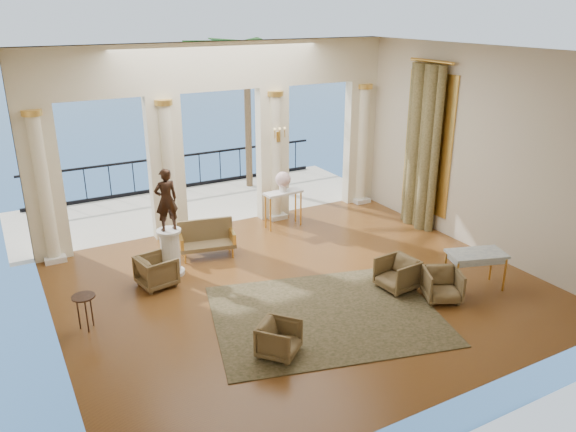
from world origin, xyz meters
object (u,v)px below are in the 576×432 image
pedestal (170,253)px  console_table (283,198)px  armchair_a (279,338)px  statue (166,200)px  game_table (476,256)px  side_table (84,301)px  armchair_d (157,269)px  armchair_b (443,284)px  settee (207,239)px  armchair_c (397,272)px

pedestal → console_table: size_ratio=0.99×
armchair_a → statue: 3.92m
statue → game_table: bearing=142.5°
armchair_a → side_table: 3.42m
pedestal → armchair_d: bearing=-137.5°
armchair_b → side_table: 6.48m
armchair_d → side_table: (-1.54, -1.00, 0.20)m
statue → pedestal: bearing=-3.0°
settee → game_table: size_ratio=1.06×
armchair_d → armchair_c: bearing=-130.8°
armchair_a → console_table: size_ratio=0.62×
armchair_a → game_table: size_ratio=0.51×
pedestal → settee: bearing=27.5°
armchair_b → side_table: armchair_b is taller
settee → statue: 1.66m
game_table → pedestal: size_ratio=1.25×
armchair_a → game_table: game_table is taller
armchair_d → console_table: 4.10m
game_table → console_table: bearing=128.3°
game_table → armchair_a: bearing=-159.6°
pedestal → side_table: 2.39m
armchair_b → statue: (-4.15, 3.55, 1.29)m
pedestal → console_table: (3.32, 1.25, 0.30)m
game_table → side_table: (-7.00, 2.10, -0.12)m
statue → armchair_b: bearing=136.5°
armchair_c → armchair_d: bearing=-125.2°
armchair_b → side_table: size_ratio=1.05×
armchair_d → pedestal: pedestal is taller
armchair_d → game_table: bearing=-130.0°
settee → side_table: size_ratio=2.03×
armchair_d → side_table: bearing=112.6°
armchair_b → statue: size_ratio=0.52×
settee → game_table: 5.70m
armchair_a → armchair_c: armchair_c is taller
armchair_b → armchair_c: size_ratio=0.96×
armchair_b → pedestal: (-4.15, 3.55, 0.14)m
armchair_c → armchair_d: (-4.10, 2.41, 0.00)m
armchair_d → side_table: armchair_d is taller
armchair_c → statue: 4.79m
statue → settee: bearing=-155.4°
armchair_a → statue: size_ratio=0.48×
armchair_d → settee: 1.66m
console_table → pedestal: bearing=-162.9°
armchair_a → armchair_b: (3.55, 0.10, 0.03)m
settee → armchair_b: bearing=-39.8°
pedestal → console_table: 3.56m
armchair_a → armchair_b: 3.55m
armchair_a → pedestal: (-0.60, 3.65, 0.16)m
armchair_b → pedestal: bearing=166.0°
side_table → game_table: bearing=-16.7°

